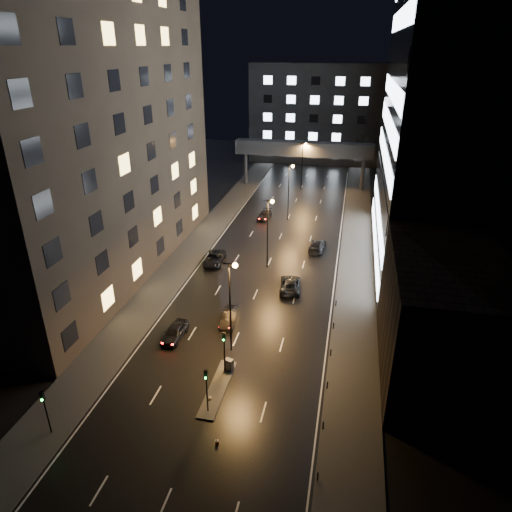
% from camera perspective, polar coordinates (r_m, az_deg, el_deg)
% --- Properties ---
extents(ground, '(160.00, 160.00, 0.00)m').
position_cam_1_polar(ground, '(76.16, 3.09, 2.49)').
color(ground, black).
rests_on(ground, ground).
extents(sidewalk_left, '(5.00, 110.00, 0.15)m').
position_cam_1_polar(sidewalk_left, '(74.49, -7.07, 1.86)').
color(sidewalk_left, '#383533').
rests_on(sidewalk_left, ground).
extents(sidewalk_right, '(5.00, 110.00, 0.15)m').
position_cam_1_polar(sidewalk_right, '(70.81, 12.47, 0.19)').
color(sidewalk_right, '#383533').
rests_on(sidewalk_right, ground).
extents(building_left, '(15.00, 48.00, 40.00)m').
position_cam_1_polar(building_left, '(63.71, -20.23, 15.35)').
color(building_left, '#2D2319').
rests_on(building_left, ground).
extents(building_right_low, '(10.00, 18.00, 12.00)m').
position_cam_1_polar(building_right_low, '(45.88, 22.18, -7.16)').
color(building_right_low, black).
rests_on(building_right_low, ground).
extents(building_right_glass, '(20.00, 36.00, 45.00)m').
position_cam_1_polar(building_right_glass, '(67.51, 25.45, 17.14)').
color(building_right_glass, black).
rests_on(building_right_glass, ground).
extents(building_far, '(34.00, 14.00, 25.00)m').
position_cam_1_polar(building_far, '(129.15, 7.56, 17.33)').
color(building_far, '#333335').
rests_on(building_far, ground).
extents(skybridge, '(30.00, 3.00, 10.00)m').
position_cam_1_polar(skybridge, '(102.31, 5.97, 13.10)').
color(skybridge, '#333335').
rests_on(skybridge, ground).
extents(median_island, '(1.60, 8.00, 0.15)m').
position_cam_1_polar(median_island, '(44.05, -4.80, -16.14)').
color(median_island, '#383533').
rests_on(median_island, ground).
extents(traffic_signal_near, '(0.28, 0.34, 4.40)m').
position_cam_1_polar(traffic_signal_near, '(44.04, -4.00, -11.11)').
color(traffic_signal_near, black).
rests_on(traffic_signal_near, median_island).
extents(traffic_signal_far, '(0.28, 0.34, 4.40)m').
position_cam_1_polar(traffic_signal_far, '(39.92, -6.22, -15.61)').
color(traffic_signal_far, black).
rests_on(traffic_signal_far, median_island).
extents(traffic_signal_corner, '(0.28, 0.34, 4.40)m').
position_cam_1_polar(traffic_signal_corner, '(41.53, -24.90, -16.64)').
color(traffic_signal_corner, black).
rests_on(traffic_signal_corner, ground).
extents(bollard_row, '(0.12, 25.12, 0.90)m').
position_cam_1_polar(bollard_row, '(46.00, 9.12, -13.74)').
color(bollard_row, black).
rests_on(bollard_row, ground).
extents(streetlight_near, '(1.45, 0.50, 10.15)m').
position_cam_1_polar(streetlight_near, '(45.06, -3.09, -5.02)').
color(streetlight_near, black).
rests_on(streetlight_near, ground).
extents(streetlight_mid_a, '(1.45, 0.50, 10.15)m').
position_cam_1_polar(streetlight_mid_a, '(62.74, 1.61, 3.90)').
color(streetlight_mid_a, black).
rests_on(streetlight_mid_a, ground).
extents(streetlight_mid_b, '(1.45, 0.50, 10.15)m').
position_cam_1_polar(streetlight_mid_b, '(81.50, 4.22, 8.81)').
color(streetlight_mid_b, black).
rests_on(streetlight_mid_b, ground).
extents(streetlight_far, '(1.45, 0.50, 10.15)m').
position_cam_1_polar(streetlight_far, '(100.74, 5.89, 11.85)').
color(streetlight_far, black).
rests_on(streetlight_far, ground).
extents(car_away_a, '(2.00, 4.65, 1.56)m').
position_cam_1_polar(car_away_a, '(50.64, -10.13, -9.34)').
color(car_away_a, black).
rests_on(car_away_a, ground).
extents(car_away_b, '(1.84, 4.59, 1.49)m').
position_cam_1_polar(car_away_b, '(52.51, -3.31, -7.64)').
color(car_away_b, black).
rests_on(car_away_b, ground).
extents(car_away_c, '(2.87, 5.65, 1.53)m').
position_cam_1_polar(car_away_c, '(66.44, -5.23, -0.33)').
color(car_away_c, black).
rests_on(car_away_c, ground).
extents(car_away_d, '(2.24, 4.86, 1.38)m').
position_cam_1_polar(car_away_d, '(83.65, 1.07, 5.11)').
color(car_away_d, black).
rests_on(car_away_d, ground).
extents(car_toward_a, '(3.13, 5.80, 1.55)m').
position_cam_1_polar(car_toward_a, '(59.31, 4.31, -3.56)').
color(car_toward_a, black).
rests_on(car_toward_a, ground).
extents(car_toward_b, '(2.63, 5.62, 1.59)m').
position_cam_1_polar(car_toward_b, '(71.03, 7.68, 1.28)').
color(car_toward_b, black).
rests_on(car_toward_b, ground).
extents(utility_cabinet, '(0.93, 0.77, 1.20)m').
position_cam_1_polar(utility_cabinet, '(45.53, -3.40, -13.40)').
color(utility_cabinet, '#515254').
rests_on(utility_cabinet, median_island).
extents(cone_a, '(0.38, 0.38, 0.55)m').
position_cam_1_polar(cone_a, '(42.84, -5.78, -17.24)').
color(cone_a, orange).
rests_on(cone_a, ground).
extents(cone_b, '(0.44, 0.44, 0.57)m').
position_cam_1_polar(cone_b, '(39.24, -4.90, -22.08)').
color(cone_b, '#E8590C').
rests_on(cone_b, ground).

